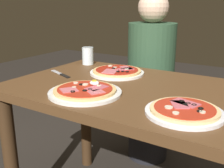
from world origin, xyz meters
The scene contains 7 objects.
dining_table centered at (0.00, 0.00, 0.62)m, with size 1.26×0.73×0.74m.
pizza_foreground centered at (-0.18, -0.19, 0.75)m, with size 0.31×0.31×0.05m.
pizza_across_left centered at (0.24, -0.19, 0.75)m, with size 0.27×0.27×0.03m.
pizza_across_right centered at (-0.24, 0.16, 0.75)m, with size 0.29×0.29×0.03m.
water_glass_near centered at (-0.51, 0.27, 0.79)m, with size 0.07×0.07×0.11m.
knife centered at (-0.48, -0.01, 0.74)m, with size 0.19×0.09×0.01m.
diner_person centered at (-0.25, 0.64, 0.56)m, with size 0.32×0.32×1.18m.
Camera 1 is at (0.48, -1.05, 1.11)m, focal length 43.55 mm.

